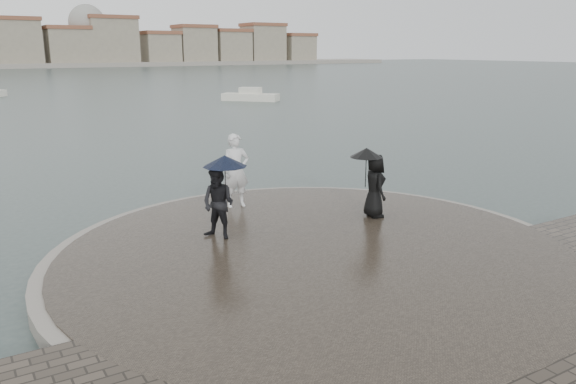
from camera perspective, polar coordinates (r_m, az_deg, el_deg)
ground at (r=10.93m, az=13.55°, el=-12.79°), size 400.00×400.00×0.00m
kerb_ring at (r=13.32m, az=2.93°, el=-6.57°), size 12.50×12.50×0.32m
quay_tip at (r=13.32m, az=2.93°, el=-6.49°), size 11.90×11.90×0.36m
statue at (r=16.53m, az=-5.30°, el=2.18°), size 0.86×0.63×2.17m
visitor_left at (r=13.80m, az=-6.93°, el=-0.09°), size 1.31×1.19×2.04m
visitor_right at (r=15.61m, az=8.63°, el=1.30°), size 1.09×1.04×1.95m
boats at (r=60.77m, az=-17.72°, el=9.40°), size 27.09×24.86×1.50m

